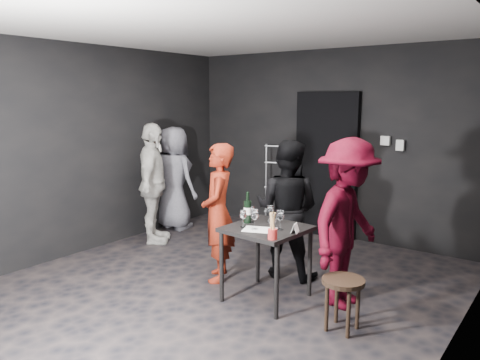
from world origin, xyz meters
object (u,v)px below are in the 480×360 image
Objects in this scene: woman_black at (287,206)px; breadstick_cup at (273,226)px; tasting_table at (267,237)px; wine_bottle at (248,211)px; man_maroon at (348,215)px; server_red at (218,211)px; bystander_grey at (174,175)px; bystander_cream at (153,177)px; stool at (343,289)px; hand_truck at (275,215)px.

breadstick_cup is at bearing 103.63° from woman_black.
wine_bottle is (-0.25, 0.02, 0.22)m from tasting_table.
man_maroon reaches higher than breadstick_cup.
tasting_table is 0.75m from server_red.
breadstick_cup is at bearing 153.82° from bystander_grey.
man_maroon is 1.00m from wine_bottle.
bystander_cream is at bearing 86.31° from man_maroon.
bystander_cream is at bearing 162.90° from wine_bottle.
bystander_grey is at bearing 150.19° from wine_bottle.
breadstick_cup is (0.99, -0.44, 0.09)m from server_red.
stool is at bearing 131.89° from woman_black.
man_maroon is at bearing -58.71° from hand_truck.
wine_bottle is (2.06, -0.63, -0.06)m from bystander_cream.
tasting_table is 2.42m from bystander_cream.
woman_black is 2.15m from bystander_cream.
stool is 3.35m from bystander_cream.
man_maroon is (1.96, -1.82, 0.67)m from hand_truck.
hand_truck is at bearing 120.12° from tasting_table.
tasting_table is at bearing 93.95° from woman_black.
bystander_grey is at bearing -26.13° from woman_black.
woman_black reaches higher than breadstick_cup.
wine_bottle is (-1.14, 0.18, 0.49)m from stool.
bystander_cream is 5.82× the size of wine_bottle.
bystander_cream reaches higher than hand_truck.
stool is at bearing -8.90° from wine_bottle.
hand_truck is 2.46m from wine_bottle.
server_red is 0.49m from wine_bottle.
bystander_cream is (-2.14, -0.01, 0.13)m from woman_black.
tasting_table is 0.46× the size of woman_black.
woman_black is at bearing 71.75° from man_maroon.
woman_black is at bearing 104.13° from tasting_table.
stool is 1.69m from server_red.
woman_black is 0.93m from man_maroon.
bystander_grey is at bearing 149.61° from breadstick_cup.
woman_black is (1.09, -1.50, 0.58)m from hand_truck.
man_maroon is at bearing 19.16° from wine_bottle.
hand_truck is 2.80× the size of stool.
tasting_table is at bearing 170.10° from stool.
hand_truck is 2.99m from breadstick_cup.
breadstick_cup is (1.53, -2.49, 0.64)m from hand_truck.
server_red reaches higher than stool.
server_red reaches higher than hand_truck.
bystander_grey is at bearing -159.23° from server_red.
bystander_cream is at bearing -144.14° from server_red.
server_red is 0.78m from woman_black.
tasting_table reaches higher than stool.
tasting_table is at bearing 44.01° from server_red.
bystander_grey is 3.31m from breadstick_cup.
stool is 0.29× the size of woman_black.
bystander_cream is (-1.59, 0.53, 0.16)m from server_red.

